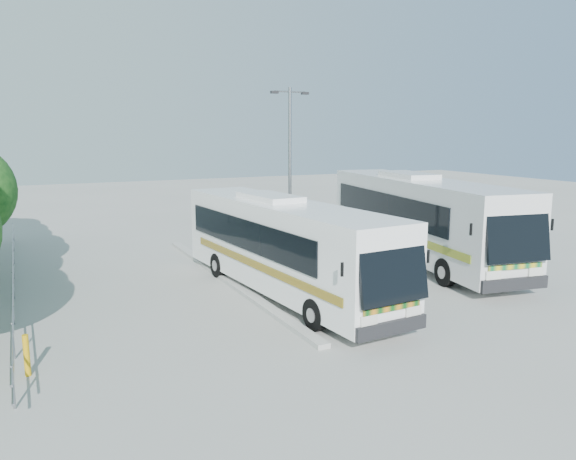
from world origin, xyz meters
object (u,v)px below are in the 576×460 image
lamppost (290,165)px  coach_adjacent (419,216)px  bollard (27,355)px  coach_main (284,244)px

lamppost → coach_adjacent: bearing=-35.9°
lamppost → bollard: size_ratio=7.51×
coach_adjacent → bollard: coach_adjacent is taller
coach_main → bollard: size_ratio=11.77×
coach_main → coach_adjacent: bearing=11.2°
coach_adjacent → lamppost: 6.45m
bollard → lamppost: bearing=38.5°
coach_adjacent → lamppost: bearing=154.7°
coach_adjacent → lamppost: size_ratio=1.75×
coach_main → lamppost: 6.85m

